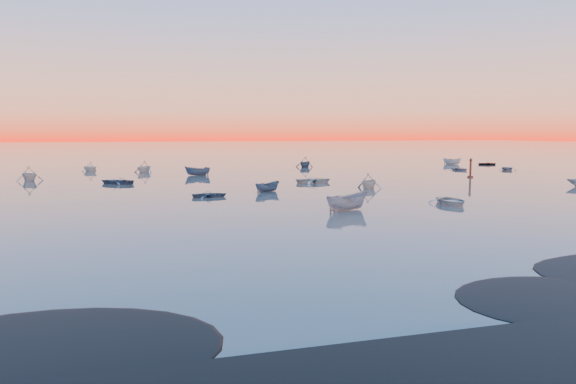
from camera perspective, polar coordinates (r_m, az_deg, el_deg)
name	(u,v)px	position (r m, az deg, el deg)	size (l,w,h in m)	color
ground	(200,163)	(119.52, -8.95, 2.91)	(600.00, 600.00, 0.00)	#6A6158
mud_lobes	(572,297)	(24.90, 26.88, -9.46)	(140.00, 6.00, 0.07)	black
moored_fleet	(252,182)	(73.41, -3.72, 1.04)	(124.00, 58.00, 1.20)	beige
boat_near_center	(347,210)	(46.53, 6.00, -1.88)	(4.17, 1.77, 1.44)	gray
channel_marker	(470,169)	(84.64, 18.05, 2.21)	(0.83, 0.83, 2.96)	#461A0F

